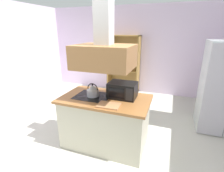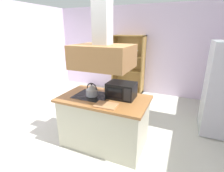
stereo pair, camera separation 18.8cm
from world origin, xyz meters
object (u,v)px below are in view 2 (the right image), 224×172
Objects in this scene: dish_cabinet at (128,68)px; cutting_board at (106,105)px; microwave at (121,90)px; kettle at (92,90)px.

cutting_board is (0.65, -3.06, 0.10)m from dish_cabinet.
kettle is at bearing -165.38° from microwave.
cutting_board is at bearing -77.93° from dish_cabinet.
dish_cabinet is 2.81m from kettle.
microwave is (0.75, -2.66, 0.22)m from dish_cabinet.
microwave reaches higher than cutting_board.
dish_cabinet is 5.38× the size of cutting_board.
microwave is (0.49, 0.13, 0.03)m from kettle.
microwave reaches higher than kettle.
kettle is at bearing -84.74° from dish_cabinet.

